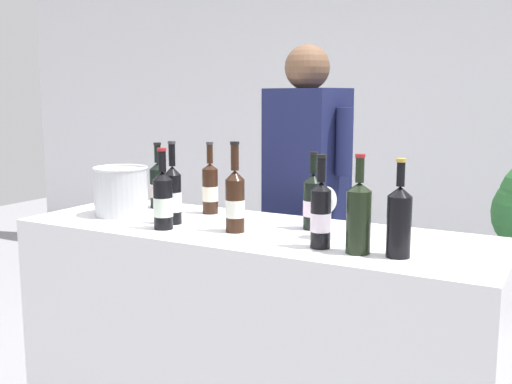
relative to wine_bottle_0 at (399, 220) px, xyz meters
name	(u,v)px	position (x,y,z in m)	size (l,w,h in m)	color
wall_back	(417,113)	(-0.63, 2.74, 0.27)	(8.00, 0.10, 2.80)	white
counter	(252,347)	(-0.63, 0.14, -0.63)	(1.95, 0.66, 1.00)	white
wine_bottle_0	(399,220)	(0.00, 0.00, 0.00)	(0.08, 0.08, 0.33)	black
wine_bottle_1	(173,195)	(-0.96, 0.07, 0.00)	(0.07, 0.07, 0.34)	black
wine_bottle_2	(158,185)	(-1.25, 0.34, -0.02)	(0.08, 0.08, 0.31)	black
wine_bottle_3	(210,188)	(-0.95, 0.33, -0.01)	(0.07, 0.07, 0.32)	black
wine_bottle_4	(163,200)	(-0.94, -0.03, -0.01)	(0.08, 0.08, 0.32)	black
wine_bottle_5	(359,216)	(-0.13, -0.02, 0.00)	(0.08, 0.08, 0.34)	black
wine_bottle_6	(321,214)	(-0.27, -0.01, 0.00)	(0.07, 0.07, 0.33)	black
wine_bottle_7	(235,200)	(-0.66, 0.06, 0.00)	(0.08, 0.08, 0.35)	black
wine_bottle_8	(313,201)	(-0.42, 0.25, -0.01)	(0.08, 0.08, 0.31)	black
wine_glass	(326,202)	(-0.31, 0.13, 0.01)	(0.08, 0.08, 0.20)	silver
ice_bucket	(121,191)	(-1.28, 0.11, -0.02)	(0.24, 0.24, 0.22)	silver
person_server	(305,227)	(-0.69, 0.80, -0.25)	(0.52, 0.34, 1.77)	black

